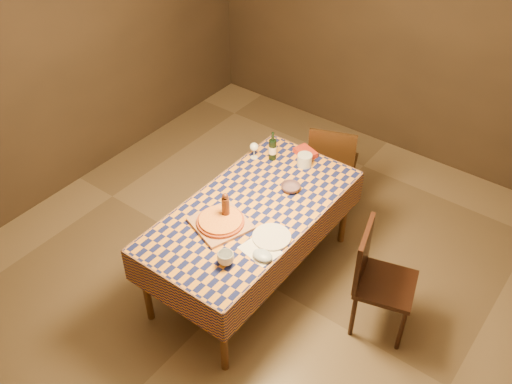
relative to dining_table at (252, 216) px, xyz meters
The scene contains 16 objects.
room 0.66m from the dining_table, ahead, with size 5.00×5.10×2.70m.
dining_table is the anchor object (origin of this frame).
cutting_board 0.31m from the dining_table, 104.43° to the right, with size 0.38×0.38×0.02m, color #B47A54.
pizza 0.32m from the dining_table, 104.43° to the right, with size 0.40×0.40×0.04m.
pepper_mill 0.30m from the dining_table, 110.65° to the right, with size 0.06×0.06×0.25m.
bowl 0.39m from the dining_table, 72.90° to the left, with size 0.15×0.15×0.05m, color #5C434E.
wine_glass 0.69m from the dining_table, 125.81° to the left, with size 0.07×0.07×0.15m.
wine_bottle 0.69m from the dining_table, 112.19° to the left, with size 0.07×0.07×0.26m.
deli_tub 0.72m from the dining_table, 88.65° to the left, with size 0.12×0.12×0.10m, color silver.
takeout_container 0.84m from the dining_table, 93.97° to the left, with size 0.19×0.13×0.05m, color #AF2A17.
white_plate 0.36m from the dining_table, 29.10° to the right, with size 0.28×0.28×0.02m, color silver.
tumbler 0.61m from the dining_table, 70.34° to the right, with size 0.12×0.12×0.09m, color silver.
flour_patch 0.46m from the dining_table, 45.56° to the right, with size 0.26×0.20×0.00m, color white.
flour_bag 0.54m from the dining_table, 44.80° to the right, with size 0.15×0.11×0.04m, color #A7BCD5.
chair_far 1.18m from the dining_table, 88.44° to the left, with size 0.54×0.55×0.93m.
chair_right 1.03m from the dining_table, 10.24° to the left, with size 0.53×0.52×0.93m.
Camera 1 is at (2.00, -2.61, 3.66)m, focal length 40.00 mm.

